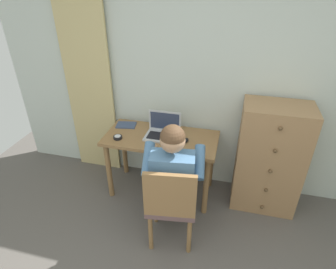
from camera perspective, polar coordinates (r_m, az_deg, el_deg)
wall_back at (r=2.90m, az=10.45°, el=10.85°), size 4.80×0.05×2.50m
curtain_panel at (r=3.28m, az=-15.80°, el=10.11°), size 0.54×0.03×2.24m
desk at (r=2.95m, az=-1.41°, el=-2.40°), size 1.16×0.55×0.71m
dresser at (r=2.99m, az=19.81°, el=-4.58°), size 0.63×0.44×1.15m
chair at (r=2.46m, az=0.60°, el=-13.59°), size 0.47×0.46×0.88m
person_seated at (r=2.47m, az=1.11°, el=-7.62°), size 0.58×0.62×1.20m
laptop at (r=2.89m, az=-1.05°, el=0.71°), size 0.34×0.25×0.24m
computer_mouse at (r=2.80m, az=3.46°, el=-1.22°), size 0.09×0.11×0.03m
desk_clock at (r=2.90m, az=-10.16°, el=-0.56°), size 0.09×0.09×0.03m
notebook_pad at (r=3.13m, az=-8.47°, el=1.92°), size 0.23×0.18×0.01m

